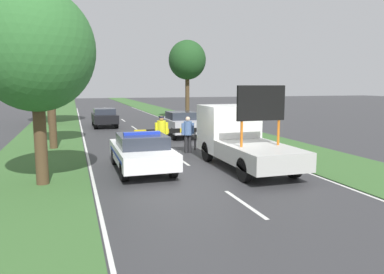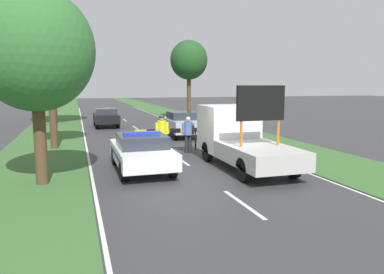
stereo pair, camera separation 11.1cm
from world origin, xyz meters
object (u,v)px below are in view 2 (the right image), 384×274
object	(u,v)px
police_car	(141,151)
work_truck	(239,137)
pedestrian_civilian	(188,132)
roadside_tree_mid_right	(49,37)
queued_car_sedan_silver	(182,124)
road_barrier	(169,132)
police_officer	(162,131)
traffic_cone_centre_front	(223,146)
traffic_cone_near_truck	(148,144)
roadside_tree_near_left	(35,51)
queued_car_sedan_black	(106,117)
roadside_tree_near_right	(189,60)
roadside_tree_mid_left	(52,60)
roadside_tree_far_left	(50,73)
traffic_cone_near_police	(212,139)

from	to	relation	value
police_car	work_truck	xyz separation A→B (m)	(3.86, -0.18, 0.40)
pedestrian_civilian	roadside_tree_mid_right	size ratio (longest dim) A/B	0.24
queued_car_sedan_silver	road_barrier	bearing A→B (deg)	67.67
police_officer	roadside_tree_mid_right	world-z (taller)	roadside_tree_mid_right
police_car	traffic_cone_centre_front	xyz separation A→B (m)	(4.48, 3.02, -0.47)
queued_car_sedan_silver	traffic_cone_near_truck	bearing A→B (deg)	53.46
road_barrier	pedestrian_civilian	bearing A→B (deg)	-50.51
roadside_tree_near_left	queued_car_sedan_black	bearing A→B (deg)	78.74
police_car	queued_car_sedan_black	xyz separation A→B (m)	(-0.10, 15.46, 0.03)
road_barrier	traffic_cone_centre_front	xyz separation A→B (m)	(2.51, -0.66, -0.66)
queued_car_sedan_silver	roadside_tree_near_right	world-z (taller)	roadside_tree_near_right
traffic_cone_near_truck	queued_car_sedan_silver	world-z (taller)	queued_car_sedan_silver
pedestrian_civilian	roadside_tree_mid_left	size ratio (longest dim) A/B	0.22
roadside_tree_far_left	queued_car_sedan_black	bearing A→B (deg)	-35.46
pedestrian_civilian	roadside_tree_near_right	bearing A→B (deg)	72.43
traffic_cone_near_police	traffic_cone_near_truck	world-z (taller)	traffic_cone_near_police
traffic_cone_near_truck	queued_car_sedan_black	size ratio (longest dim) A/B	0.13
queued_car_sedan_silver	roadside_tree_far_left	size ratio (longest dim) A/B	0.69
pedestrian_civilian	roadside_tree_near_right	size ratio (longest dim) A/B	0.24
traffic_cone_centre_front	traffic_cone_near_truck	bearing A→B (deg)	154.11
roadside_tree_mid_left	queued_car_sedan_silver	bearing A→B (deg)	-53.94
traffic_cone_near_truck	road_barrier	bearing A→B (deg)	-48.64
roadside_tree_near_left	roadside_tree_near_right	world-z (taller)	roadside_tree_near_right
road_barrier	traffic_cone_near_police	bearing A→B (deg)	10.67
road_barrier	work_truck	bearing A→B (deg)	-71.65
police_car	road_barrier	size ratio (longest dim) A/B	1.36
pedestrian_civilian	roadside_tree_near_right	world-z (taller)	roadside_tree_near_right
queued_car_sedan_black	roadside_tree_far_left	size ratio (longest dim) A/B	0.70
traffic_cone_near_police	pedestrian_civilian	bearing A→B (deg)	-139.07
pedestrian_civilian	roadside_tree_near_left	world-z (taller)	roadside_tree_near_left
traffic_cone_near_police	queued_car_sedan_black	size ratio (longest dim) A/B	0.17
police_car	traffic_cone_near_truck	world-z (taller)	police_car
pedestrian_civilian	roadside_tree_mid_left	distance (m)	18.12
police_car	roadside_tree_mid_right	xyz separation A→B (m)	(-3.37, 6.10, 4.72)
pedestrian_civilian	queued_car_sedan_black	xyz separation A→B (m)	(-2.82, 12.47, -0.25)
roadside_tree_near_right	roadside_tree_mid_left	size ratio (longest dim) A/B	0.91
traffic_cone_centre_front	traffic_cone_near_truck	size ratio (longest dim) A/B	1.00
police_officer	traffic_cone_centre_front	xyz separation A→B (m)	(2.97, -0.18, -0.79)
pedestrian_civilian	roadside_tree_near_left	distance (m)	8.00
queued_car_sedan_silver	roadside_tree_near_left	bearing A→B (deg)	52.36
traffic_cone_near_truck	roadside_tree_mid_right	distance (m)	7.01
police_officer	roadside_tree_near_right	world-z (taller)	roadside_tree_near_right
roadside_tree_mid_left	roadside_tree_mid_right	size ratio (longest dim) A/B	1.11
road_barrier	roadside_tree_near_left	world-z (taller)	roadside_tree_near_left
road_barrier	traffic_cone_near_truck	xyz separation A→B (m)	(-0.85, 0.97, -0.65)
roadside_tree_near_right	work_truck	bearing A→B (deg)	-101.16
traffic_cone_centre_front	roadside_tree_mid_left	distance (m)	19.00
police_car	road_barrier	distance (m)	4.18
pedestrian_civilian	roadside_tree_mid_right	bearing A→B (deg)	152.29
police_officer	queued_car_sedan_silver	world-z (taller)	police_officer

